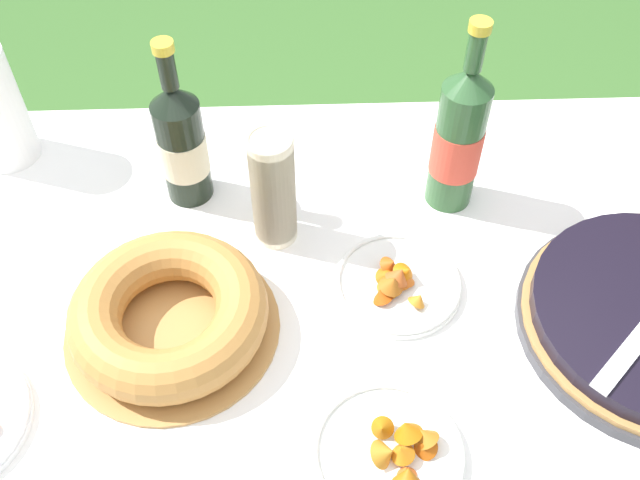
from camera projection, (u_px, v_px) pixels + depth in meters
garden_table at (326, 335)px, 1.16m from camera, size 1.51×0.99×0.72m
tablecloth at (326, 315)px, 1.12m from camera, size 1.52×1.00×0.10m
bundt_cake at (169, 314)px, 1.05m from camera, size 0.33×0.33×0.08m
cup_stack at (273, 190)px, 1.13m from camera, size 0.07×0.07×0.21m
cider_bottle_green at (458, 139)px, 1.16m from camera, size 0.08×0.08×0.35m
juice_bottle_red at (182, 143)px, 1.19m from camera, size 0.08×0.08×0.31m
snack_plate_near at (397, 282)px, 1.13m from camera, size 0.20×0.20×0.06m
snack_plate_left at (391, 452)px, 0.95m from camera, size 0.21×0.21×0.06m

